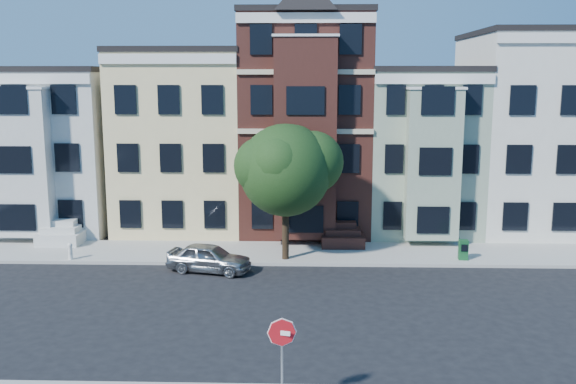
{
  "coord_description": "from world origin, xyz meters",
  "views": [
    {
      "loc": [
        0.08,
        -22.96,
        8.75
      ],
      "look_at": [
        -0.66,
        2.33,
        4.2
      ],
      "focal_mm": 40.0,
      "sensor_mm": 36.0,
      "label": 1
    }
  ],
  "objects_px": {
    "street_tree": "(285,176)",
    "parked_car": "(209,258)",
    "newspaper_box": "(463,250)",
    "stop_sign": "(282,358)",
    "fire_hydrant": "(70,253)"
  },
  "relations": [
    {
      "from": "parked_car",
      "to": "fire_hydrant",
      "type": "xyz_separation_m",
      "value": [
        -6.84,
        1.26,
        -0.18
      ]
    },
    {
      "from": "street_tree",
      "to": "parked_car",
      "type": "bearing_deg",
      "value": -153.62
    },
    {
      "from": "fire_hydrant",
      "to": "stop_sign",
      "type": "relative_size",
      "value": 0.23
    },
    {
      "from": "stop_sign",
      "to": "street_tree",
      "type": "bearing_deg",
      "value": 105.87
    },
    {
      "from": "fire_hydrant",
      "to": "stop_sign",
      "type": "distance_m",
      "value": 17.34
    },
    {
      "from": "parked_car",
      "to": "fire_hydrant",
      "type": "height_order",
      "value": "parked_car"
    },
    {
      "from": "fire_hydrant",
      "to": "stop_sign",
      "type": "bearing_deg",
      "value": -52.05
    },
    {
      "from": "newspaper_box",
      "to": "parked_car",
      "type": "bearing_deg",
      "value": -167.19
    },
    {
      "from": "fire_hydrant",
      "to": "street_tree",
      "type": "bearing_deg",
      "value": 2.45
    },
    {
      "from": "fire_hydrant",
      "to": "stop_sign",
      "type": "xyz_separation_m",
      "value": [
        10.65,
        -13.65,
        1.09
      ]
    },
    {
      "from": "street_tree",
      "to": "stop_sign",
      "type": "relative_size",
      "value": 2.84
    },
    {
      "from": "street_tree",
      "to": "parked_car",
      "type": "distance_m",
      "value": 5.18
    },
    {
      "from": "street_tree",
      "to": "stop_sign",
      "type": "xyz_separation_m",
      "value": [
        0.38,
        -14.09,
        -2.59
      ]
    },
    {
      "from": "street_tree",
      "to": "fire_hydrant",
      "type": "bearing_deg",
      "value": -177.55
    },
    {
      "from": "street_tree",
      "to": "parked_car",
      "type": "xyz_separation_m",
      "value": [
        -3.42,
        -1.7,
        -3.49
      ]
    }
  ]
}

